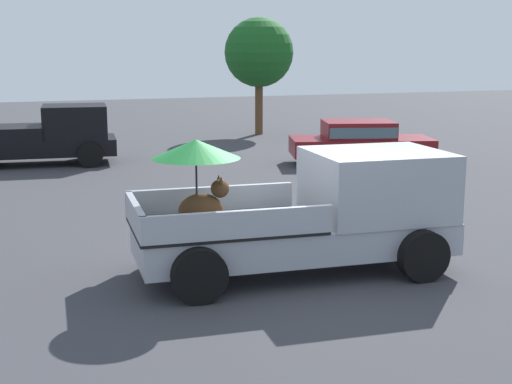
# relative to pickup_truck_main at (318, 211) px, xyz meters

# --- Properties ---
(ground_plane) EXTENTS (80.00, 80.00, 0.00)m
(ground_plane) POSITION_rel_pickup_truck_main_xyz_m (-0.40, 0.04, -0.97)
(ground_plane) COLOR #38383D
(pickup_truck_main) EXTENTS (5.16, 2.52, 2.21)m
(pickup_truck_main) POSITION_rel_pickup_truck_main_xyz_m (0.00, 0.00, 0.00)
(pickup_truck_main) COLOR black
(pickup_truck_main) RESTS_ON ground
(pickup_truck_red) EXTENTS (4.96, 2.57, 1.80)m
(pickup_truck_red) POSITION_rel_pickup_truck_main_xyz_m (-3.44, 12.65, -0.10)
(pickup_truck_red) COLOR black
(pickup_truck_red) RESTS_ON ground
(parked_sedan_near) EXTENTS (4.62, 2.90, 1.33)m
(parked_sedan_near) POSITION_rel_pickup_truck_main_xyz_m (5.75, 9.38, -0.23)
(parked_sedan_near) COLOR black
(parked_sedan_near) RESTS_ON ground
(tree_by_lot) EXTENTS (2.82, 2.82, 4.75)m
(tree_by_lot) POSITION_rel_pickup_truck_main_xyz_m (5.52, 17.74, 2.35)
(tree_by_lot) COLOR brown
(tree_by_lot) RESTS_ON ground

